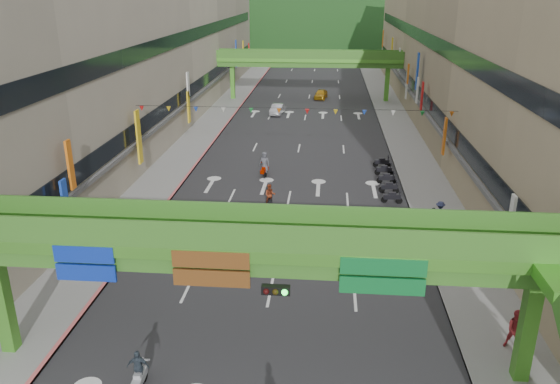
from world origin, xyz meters
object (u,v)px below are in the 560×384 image
object	(u,v)px
pedestrian_red	(516,333)
overpass_near	(275,266)
car_silver	(277,109)
scooter_rider_mid	(270,197)
car_yellow	(321,94)

from	to	relation	value
pedestrian_red	overpass_near	bearing A→B (deg)	-155.27
car_silver	pedestrian_red	world-z (taller)	pedestrian_red
overpass_near	scooter_rider_mid	distance (m)	18.75
overpass_near	pedestrian_red	distance (m)	11.61
scooter_rider_mid	car_silver	world-z (taller)	scooter_rider_mid
scooter_rider_mid	car_silver	size ratio (longest dim) A/B	0.49
car_yellow	pedestrian_red	world-z (taller)	pedestrian_red
overpass_near	car_yellow	xyz separation A→B (m)	(0.80, 61.08, -4.53)
overpass_near	car_silver	xyz separation A→B (m)	(-4.57, 50.10, -4.54)
pedestrian_red	car_silver	bearing A→B (deg)	118.28
overpass_near	car_yellow	bearing A→B (deg)	89.25
scooter_rider_mid	car_yellow	xyz separation A→B (m)	(2.95, 42.93, -0.33)
scooter_rider_mid	pedestrian_red	distance (m)	20.02
car_silver	overpass_near	bearing A→B (deg)	-78.61
car_silver	pedestrian_red	distance (m)	49.81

